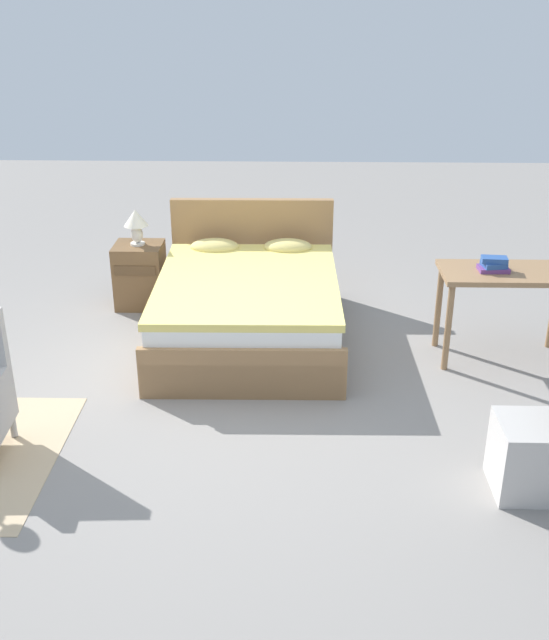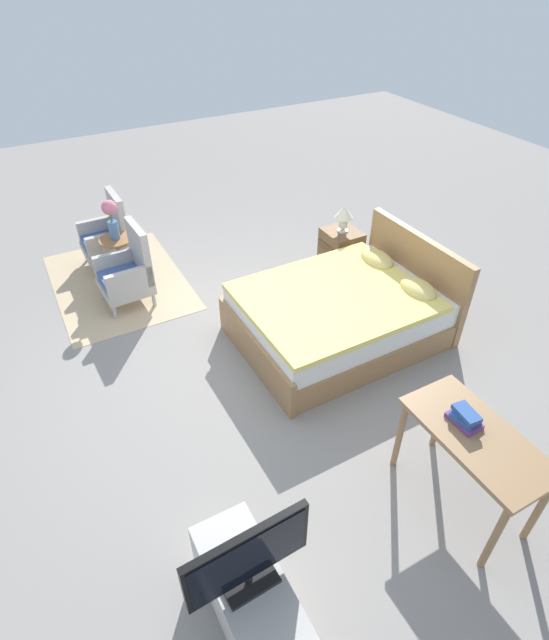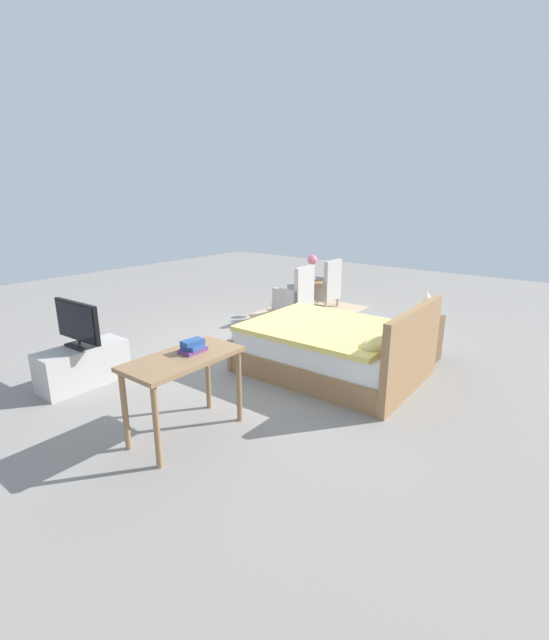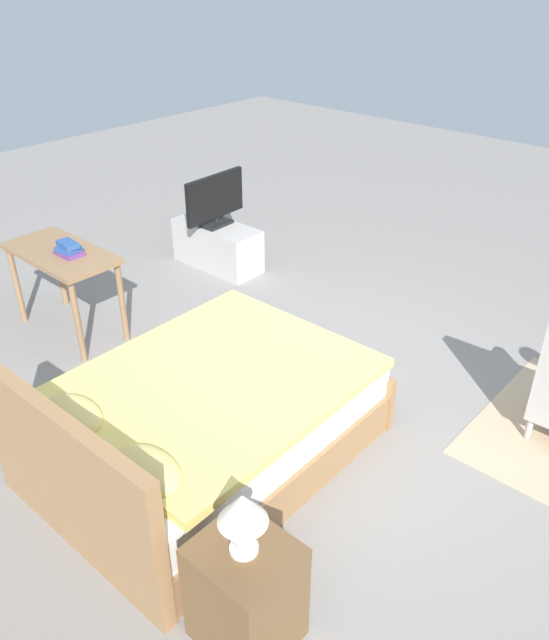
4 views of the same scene
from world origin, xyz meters
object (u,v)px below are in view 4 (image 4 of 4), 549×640
tv_stand (217,246)px  book_stack (69,249)px  table_lamp (243,515)px  tv_flatscreen (215,200)px  vanity_desk (62,263)px  nightstand (246,593)px  bed (202,422)px

tv_stand → book_stack: book_stack is taller
table_lamp → book_stack: 3.13m
table_lamp → tv_flatscreen: tv_flatscreen is taller
vanity_desk → book_stack: bearing=-175.6°
tv_flatscreen → book_stack: bearing=94.6°
nightstand → tv_stand: (3.09, -2.76, -0.07)m
nightstand → tv_flatscreen: tv_flatscreen is taller
tv_stand → book_stack: (-0.14, 1.73, 0.57)m
bed → table_lamp: (-1.05, 0.69, 0.51)m
nightstand → vanity_desk: size_ratio=0.57×
nightstand → tv_stand: bearing=-41.7°
tv_stand → tv_flatscreen: 0.49m
table_lamp → vanity_desk: (3.08, -1.02, -0.17)m
nightstand → book_stack: bearing=-19.2°
tv_flatscreen → tv_stand: bearing=-177.5°
bed → table_lamp: bed is taller
vanity_desk → tv_flatscreen: bearing=-89.6°
table_lamp → book_stack: table_lamp is taller
bed → tv_stand: size_ratio=2.14×
bed → vanity_desk: 2.09m
table_lamp → bed: bearing=-33.3°
tv_stand → tv_flatscreen: tv_flatscreen is taller
tv_stand → nightstand: bearing=138.3°
tv_stand → vanity_desk: 1.79m
nightstand → tv_flatscreen: size_ratio=0.78×
tv_stand → book_stack: size_ratio=4.19×
vanity_desk → bed: bearing=170.7°
tv_stand → vanity_desk: size_ratio=0.92×
nightstand → book_stack: (2.96, -1.03, 0.50)m
tv_stand → vanity_desk: vanity_desk is taller
tv_flatscreen → book_stack: tv_flatscreen is taller
vanity_desk → tv_stand: bearing=-89.7°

